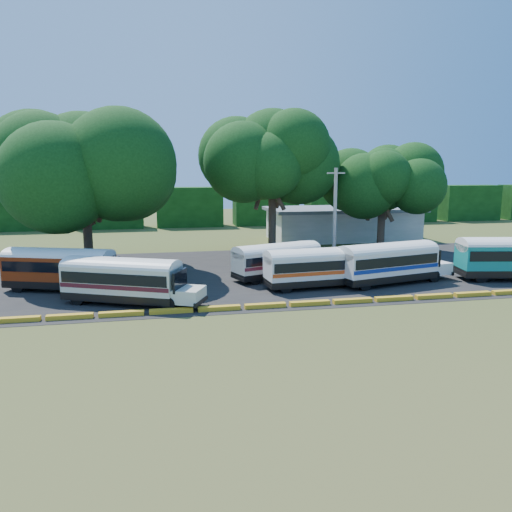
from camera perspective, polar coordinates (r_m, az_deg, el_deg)
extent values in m
plane|color=#37511B|center=(31.19, -1.25, -6.61)|extent=(160.00, 160.00, 0.00)
cube|color=black|center=(42.83, -2.80, -2.00)|extent=(64.00, 24.00, 0.02)
cube|color=gold|center=(32.70, -25.73, -6.57)|extent=(2.70, 0.45, 0.30)
cube|color=gold|center=(32.08, -20.50, -6.51)|extent=(2.70, 0.45, 0.30)
cube|color=gold|center=(31.73, -15.12, -6.40)|extent=(2.70, 0.45, 0.30)
cube|color=gold|center=(31.67, -9.66, -6.22)|extent=(2.70, 0.45, 0.30)
cube|color=gold|center=(31.88, -4.24, -5.99)|extent=(2.70, 0.45, 0.30)
cube|color=gold|center=(32.38, 1.06, -5.71)|extent=(2.70, 0.45, 0.30)
cube|color=gold|center=(33.14, 6.15, -5.40)|extent=(2.70, 0.45, 0.30)
cube|color=gold|center=(34.15, 10.97, -5.06)|extent=(2.70, 0.45, 0.30)
cube|color=gold|center=(35.38, 15.48, -4.71)|extent=(2.70, 0.45, 0.30)
cube|color=gold|center=(36.82, 19.66, -4.37)|extent=(2.70, 0.45, 0.30)
cube|color=gold|center=(38.44, 23.51, -4.03)|extent=(2.70, 0.45, 0.30)
cube|color=gold|center=(40.22, 27.02, -3.70)|extent=(2.70, 0.45, 0.30)
cube|color=silver|center=(64.21, 9.86, 3.52)|extent=(18.00, 8.00, 3.60)
cube|color=slate|center=(64.02, 9.91, 5.29)|extent=(19.00, 9.00, 0.40)
cube|color=black|center=(79.86, -25.12, 4.84)|extent=(10.00, 4.00, 6.00)
cube|color=black|center=(77.92, -16.48, 5.27)|extent=(10.00, 4.00, 6.00)
cube|color=black|center=(77.82, -7.61, 5.58)|extent=(10.00, 4.00, 6.00)
cube|color=black|center=(79.54, 1.09, 5.76)|extent=(10.00, 4.00, 6.00)
cube|color=black|center=(82.98, 9.24, 5.81)|extent=(10.00, 4.00, 6.00)
cube|color=black|center=(87.94, 16.61, 5.76)|extent=(10.00, 4.00, 6.00)
cube|color=black|center=(94.17, 23.10, 5.63)|extent=(10.00, 4.00, 6.00)
cylinder|color=black|center=(36.94, -17.16, -3.65)|extent=(0.99, 0.58, 0.96)
cylinder|color=black|center=(38.75, -15.87, -2.96)|extent=(0.99, 0.58, 0.96)
cylinder|color=black|center=(40.14, -25.58, -3.13)|extent=(0.99, 0.58, 0.96)
cylinder|color=black|center=(41.81, -24.04, -2.52)|extent=(0.99, 0.58, 0.96)
cube|color=black|center=(39.51, -21.43, -2.82)|extent=(8.18, 4.90, 0.53)
cube|color=maroon|center=(39.28, -21.54, -1.21)|extent=(8.18, 4.90, 1.75)
cube|color=black|center=(39.24, -21.56, -0.91)|extent=(7.91, 4.85, 0.73)
ellipsoid|color=white|center=(39.13, -21.62, 0.05)|extent=(8.18, 4.90, 1.07)
cube|color=maroon|center=(37.32, -15.07, -2.73)|extent=(2.33, 2.56, 0.91)
cube|color=black|center=(37.38, -15.98, -1.30)|extent=(0.88, 2.12, 1.31)
cube|color=black|center=(37.10, -13.89, -3.36)|extent=(0.96, 2.26, 0.29)
cube|color=black|center=(41.57, -26.07, -2.67)|extent=(0.96, 2.26, 0.29)
cylinder|color=black|center=(32.01, -10.03, -5.46)|extent=(0.96, 0.63, 0.94)
cylinder|color=black|center=(33.80, -8.69, -4.59)|extent=(0.96, 0.63, 0.94)
cylinder|color=black|center=(34.97, -19.74, -4.57)|extent=(0.96, 0.63, 0.94)
cylinder|color=black|center=(36.62, -18.04, -3.83)|extent=(0.96, 0.63, 0.94)
cube|color=black|center=(34.41, -15.02, -4.31)|extent=(7.99, 5.36, 0.52)
cube|color=beige|center=(34.16, -15.10, -2.50)|extent=(7.99, 5.36, 1.72)
cube|color=black|center=(34.11, -15.12, -2.16)|extent=(7.73, 5.28, 0.72)
cube|color=#4D131C|center=(34.23, -15.08, -3.06)|extent=(7.94, 5.36, 0.28)
ellipsoid|color=white|center=(33.98, -15.17, -1.08)|extent=(7.99, 5.36, 1.06)
cube|color=beige|center=(32.42, -7.66, -4.42)|extent=(2.40, 2.59, 0.89)
cube|color=black|center=(32.41, -8.68, -2.78)|extent=(1.03, 2.02, 1.29)
cube|color=black|center=(32.24, -6.31, -5.16)|extent=(1.12, 2.16, 0.28)
cube|color=black|center=(36.36, -20.33, -3.99)|extent=(1.12, 2.16, 0.28)
cylinder|color=black|center=(41.88, 7.04, -1.74)|extent=(0.92, 0.52, 0.88)
cylinder|color=black|center=(43.37, 5.52, -1.30)|extent=(0.92, 0.52, 0.88)
cylinder|color=black|center=(38.58, -0.08, -2.68)|extent=(0.92, 0.52, 0.88)
cylinder|color=black|center=(40.19, -1.44, -2.17)|extent=(0.92, 0.52, 0.88)
cube|color=black|center=(40.66, 2.37, -1.84)|extent=(7.58, 4.45, 0.49)
cube|color=silver|center=(40.46, 2.38, -0.38)|extent=(7.58, 4.45, 1.62)
cube|color=black|center=(40.42, 2.38, -0.11)|extent=(7.32, 4.41, 0.68)
cube|color=maroon|center=(40.52, 2.37, -0.83)|extent=(7.52, 4.46, 0.27)
ellipsoid|color=white|center=(40.32, 2.39, 0.75)|extent=(7.58, 4.45, 1.00)
cube|color=silver|center=(43.12, 7.31, -0.86)|extent=(2.14, 2.36, 0.84)
cube|color=black|center=(42.63, 6.74, 0.20)|extent=(0.79, 1.97, 1.21)
cube|color=black|center=(43.65, 8.08, -1.22)|extent=(0.86, 2.10, 0.27)
cube|color=black|center=(38.89, -2.08, -2.52)|extent=(0.86, 2.10, 0.27)
cylinder|color=black|center=(38.56, 12.16, -2.90)|extent=(0.93, 0.33, 0.91)
cylinder|color=black|center=(40.24, 10.84, -2.31)|extent=(0.93, 0.33, 0.91)
cylinder|color=black|center=(36.07, 3.43, -3.58)|extent=(0.93, 0.33, 0.91)
cylinder|color=black|center=(37.86, 2.44, -2.91)|extent=(0.93, 0.33, 0.91)
cube|color=black|center=(37.87, 6.71, -2.76)|extent=(7.64, 2.89, 0.50)
cube|color=white|center=(37.64, 6.74, -1.16)|extent=(7.64, 2.89, 1.67)
cube|color=black|center=(37.60, 6.75, -0.86)|extent=(7.35, 2.92, 0.70)
cube|color=#CB4214|center=(37.71, 6.73, -1.65)|extent=(7.57, 2.92, 0.27)
ellipsoid|color=white|center=(37.49, 6.77, 0.10)|extent=(7.64, 2.89, 1.03)
cube|color=white|center=(39.78, 12.79, -1.92)|extent=(1.80, 2.13, 0.87)
cube|color=black|center=(39.33, 12.10, -0.70)|extent=(0.31, 2.10, 1.25)
cube|color=black|center=(40.23, 13.73, -2.35)|extent=(0.35, 2.24, 0.27)
cube|color=black|center=(36.63, 1.37, -3.28)|extent=(0.35, 2.24, 0.27)
cylinder|color=black|center=(41.88, 19.66, -2.19)|extent=(1.02, 0.49, 0.98)
cylinder|color=black|center=(43.37, 17.74, -1.67)|extent=(1.02, 0.49, 0.98)
cylinder|color=black|center=(37.60, 12.34, -3.18)|extent=(1.02, 0.49, 0.98)
cylinder|color=black|center=(39.25, 10.50, -2.56)|extent=(1.02, 0.49, 0.98)
cube|color=black|center=(40.10, 14.70, -2.24)|extent=(8.39, 4.21, 0.54)
cube|color=white|center=(39.87, 14.78, -0.61)|extent=(8.39, 4.21, 1.79)
cube|color=black|center=(39.83, 14.79, -0.30)|extent=(8.09, 4.20, 0.75)
cube|color=navy|center=(39.94, 14.75, -1.11)|extent=(8.32, 4.23, 0.29)
ellipsoid|color=white|center=(39.72, 14.83, 0.67)|extent=(8.39, 4.21, 1.10)
cube|color=white|center=(43.27, 19.76, -1.22)|extent=(2.21, 2.50, 0.93)
cube|color=black|center=(42.68, 19.24, -0.03)|extent=(0.65, 2.23, 1.35)
cube|color=black|center=(43.93, 20.51, -1.62)|extent=(0.72, 2.38, 0.29)
cube|color=black|center=(37.77, 10.01, -2.96)|extent=(0.72, 2.38, 0.29)
cylinder|color=black|center=(43.05, 24.33, -2.13)|extent=(1.08, 0.48, 1.04)
cylinder|color=black|center=(45.04, 23.14, -1.54)|extent=(1.08, 0.48, 1.04)
cube|color=black|center=(45.36, 27.22, -1.58)|extent=(8.90, 4.16, 0.57)
cube|color=black|center=(43.55, 22.29, -1.79)|extent=(0.66, 2.55, 0.31)
cylinder|color=#3D271E|center=(46.67, -18.68, 2.37)|extent=(0.80, 0.80, 6.26)
cylinder|color=#3D271E|center=(46.71, -17.30, 5.76)|extent=(1.21, 2.35, 3.61)
cylinder|color=#3D271E|center=(47.37, -19.94, 5.67)|extent=(1.84, 2.07, 3.61)
cylinder|color=#3D271E|center=(45.17, -19.35, 5.52)|extent=(2.38, 0.84, 3.61)
ellipsoid|color=black|center=(46.31, -19.11, 9.86)|extent=(12.26, 12.26, 8.99)
cylinder|color=#3D271E|center=(51.66, 1.86, 4.16)|extent=(0.80, 0.80, 7.29)
cylinder|color=#3D271E|center=(52.16, 3.08, 7.65)|extent=(1.32, 2.65, 4.17)
cylinder|color=#3D271E|center=(52.03, 0.59, 7.66)|extent=(2.05, 2.32, 4.17)
cylinder|color=#3D271E|center=(50.14, 1.97, 7.56)|extent=(2.70, 0.90, 4.17)
ellipsoid|color=black|center=(51.42, 1.91, 11.95)|extent=(11.33, 11.33, 8.31)
cylinder|color=#3D271E|center=(55.70, 14.11, 3.19)|extent=(0.80, 0.80, 5.17)
cylinder|color=#3D271E|center=(56.43, 15.13, 5.49)|extent=(1.10, 2.03, 3.02)
cylinder|color=#3D271E|center=(55.83, 12.91, 5.54)|extent=(1.62, 1.81, 3.02)
cylinder|color=#3D271E|center=(54.25, 14.57, 5.35)|extent=(2.04, 0.78, 3.02)
ellipsoid|color=black|center=(55.35, 14.33, 8.45)|extent=(9.10, 9.10, 6.67)
cylinder|color=gray|center=(43.92, 8.99, 4.09)|extent=(0.30, 0.30, 8.95)
cube|color=gray|center=(43.69, 9.13, 9.35)|extent=(1.60, 0.12, 0.12)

